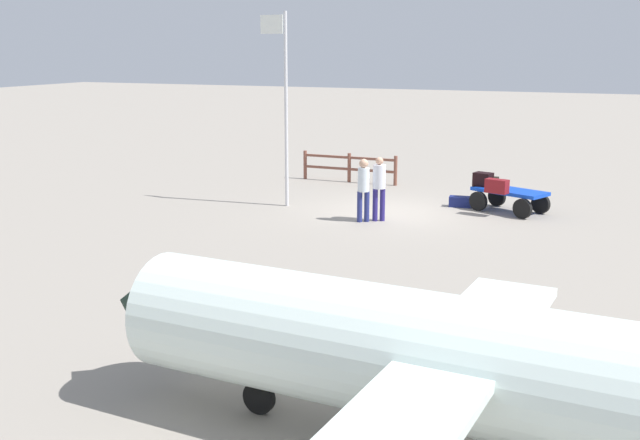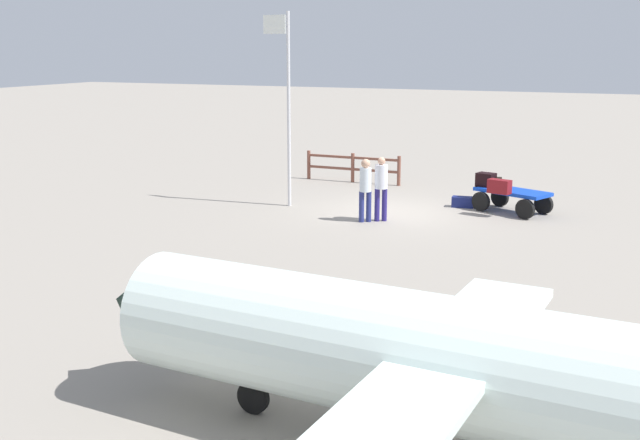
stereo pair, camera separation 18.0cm
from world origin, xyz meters
name	(u,v)px [view 1 (the left image)]	position (x,y,z in m)	size (l,w,h in m)	color
ground_plane	(390,212)	(0.00, 0.00, 0.00)	(120.00, 120.00, 0.00)	gray
luggage_cart	(509,196)	(-3.12, -1.30, 0.46)	(2.26, 1.78, 0.65)	#0F3DC5
suitcase_navy	(491,181)	(-2.52, -1.67, 0.78)	(0.51, 0.39, 0.25)	black
suitcase_dark	(497,186)	(-2.88, -0.62, 0.85)	(0.67, 0.45, 0.38)	maroon
suitcase_olive	(483,179)	(-2.32, -1.54, 0.85)	(0.59, 0.49, 0.39)	black
suitcase_tan	(460,202)	(-1.69, -1.48, 0.15)	(0.66, 0.40, 0.31)	navy
worker_lead	(379,184)	(-0.06, 1.21, 1.02)	(0.47, 0.47, 1.74)	navy
worker_trailing	(363,186)	(0.29, 1.47, 0.99)	(0.43, 0.43, 1.71)	navy
airplane_near	(436,359)	(-4.51, 12.61, 1.21)	(9.11, 5.30, 3.16)	white
flagpole	(284,96)	(3.15, 0.36, 3.22)	(0.86, 0.15, 5.59)	silver
wooden_fence	(349,166)	(2.79, -4.14, 0.58)	(3.48, 0.17, 1.01)	brown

